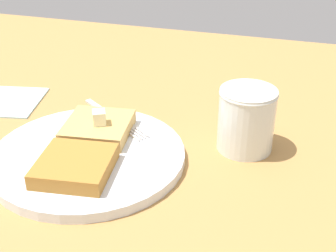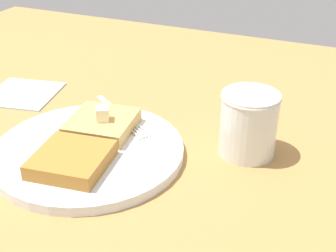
{
  "view_description": "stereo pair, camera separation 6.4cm",
  "coord_description": "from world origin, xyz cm",
  "px_view_note": "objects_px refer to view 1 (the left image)",
  "views": [
    {
      "loc": [
        57.48,
        36.66,
        38.23
      ],
      "look_at": [
        3.92,
        20.61,
        7.02
      ],
      "focal_mm": 50.0,
      "sensor_mm": 36.0,
      "label": 1
    },
    {
      "loc": [
        55.3,
        42.67,
        38.23
      ],
      "look_at": [
        3.92,
        20.61,
        7.02
      ],
      "focal_mm": 50.0,
      "sensor_mm": 36.0,
      "label": 2
    }
  ],
  "objects_px": {
    "napkin": "(6,101)",
    "fork": "(118,121)",
    "plate": "(88,155)",
    "syrup_jar": "(246,122)"
  },
  "relations": [
    {
      "from": "syrup_jar",
      "to": "plate",
      "type": "bearing_deg",
      "value": -64.39
    },
    {
      "from": "plate",
      "to": "fork",
      "type": "height_order",
      "value": "fork"
    },
    {
      "from": "plate",
      "to": "fork",
      "type": "bearing_deg",
      "value": 175.91
    },
    {
      "from": "plate",
      "to": "napkin",
      "type": "relative_size",
      "value": 2.3
    },
    {
      "from": "syrup_jar",
      "to": "napkin",
      "type": "bearing_deg",
      "value": -94.14
    },
    {
      "from": "plate",
      "to": "syrup_jar",
      "type": "relative_size",
      "value": 2.92
    },
    {
      "from": "syrup_jar",
      "to": "napkin",
      "type": "xyz_separation_m",
      "value": [
        -0.03,
        -0.42,
        -0.04
      ]
    },
    {
      "from": "plate",
      "to": "fork",
      "type": "xyz_separation_m",
      "value": [
        -0.09,
        0.01,
        0.01
      ]
    },
    {
      "from": "fork",
      "to": "napkin",
      "type": "height_order",
      "value": "fork"
    },
    {
      "from": "napkin",
      "to": "fork",
      "type": "bearing_deg",
      "value": 81.17
    }
  ]
}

